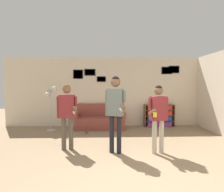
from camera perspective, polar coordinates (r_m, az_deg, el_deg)
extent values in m
cube|color=beige|center=(6.92, 1.82, 1.38)|extent=(8.78, 0.06, 2.70)
cube|color=black|center=(7.40, 19.59, 8.15)|extent=(0.42, 0.02, 0.29)
cube|color=#B2B2BC|center=(7.39, 19.61, 8.16)|extent=(0.38, 0.01, 0.24)
cube|color=black|center=(6.87, -3.51, 5.52)|extent=(0.35, 0.02, 0.21)
cube|color=#B2B2BC|center=(6.86, -3.52, 5.52)|extent=(0.31, 0.01, 0.16)
cube|color=black|center=(6.91, -7.22, 7.69)|extent=(0.42, 0.02, 0.25)
cube|color=gray|center=(6.91, -7.22, 7.70)|extent=(0.38, 0.01, 0.21)
cube|color=black|center=(7.29, 17.43, 7.95)|extent=(0.41, 0.02, 0.29)
cube|color=gray|center=(7.29, 17.45, 7.96)|extent=(0.36, 0.01, 0.24)
cube|color=black|center=(6.96, -11.01, 6.98)|extent=(0.37, 0.02, 0.35)
cube|color=gray|center=(6.96, -11.02, 6.98)|extent=(0.33, 0.01, 0.30)
cube|color=brown|center=(6.62, -3.89, -10.09)|extent=(1.84, 0.80, 0.10)
cube|color=brown|center=(6.57, -3.89, -8.31)|extent=(1.78, 0.74, 0.32)
cube|color=brown|center=(6.83, -3.81, -4.52)|extent=(1.78, 0.14, 0.47)
cube|color=brown|center=(6.61, -11.43, -6.10)|extent=(0.12, 0.74, 0.18)
cube|color=brown|center=(6.55, 3.69, -6.12)|extent=(0.12, 0.74, 0.18)
cube|color=brown|center=(6.95, 10.65, -6.31)|extent=(0.02, 0.30, 0.86)
cube|color=brown|center=(7.27, 19.35, -6.01)|extent=(0.02, 0.30, 0.86)
cube|color=brown|center=(7.22, 14.76, -5.99)|extent=(1.15, 0.01, 0.86)
cube|color=brown|center=(7.17, 15.05, -9.47)|extent=(1.10, 0.30, 0.02)
cube|color=brown|center=(7.03, 15.15, -2.82)|extent=(1.10, 0.30, 0.02)
cube|color=brown|center=(7.13, 15.07, -7.88)|extent=(1.10, 0.30, 0.02)
cube|color=brown|center=(7.09, 15.10, -6.17)|extent=(1.10, 0.30, 0.02)
cube|color=brown|center=(7.06, 15.13, -4.45)|extent=(1.10, 0.30, 0.02)
cube|color=#7F3889|center=(7.14, 15.08, -8.76)|extent=(0.94, 0.26, 0.16)
cube|color=#2847A3|center=(7.10, 15.11, -7.07)|extent=(0.94, 0.26, 0.16)
cube|color=red|center=(7.06, 15.14, -5.35)|extent=(0.94, 0.26, 0.16)
cube|color=red|center=(7.03, 15.16, -3.62)|extent=(0.94, 0.26, 0.16)
cylinder|color=#ADA89E|center=(6.64, -19.29, -10.55)|extent=(0.28, 0.28, 0.03)
cylinder|color=#ADA89E|center=(6.50, -19.42, -3.93)|extent=(0.03, 0.03, 1.51)
cylinder|color=#ADA89E|center=(6.43, -18.95, 2.48)|extent=(0.02, 0.16, 0.02)
sphere|color=silver|center=(6.41, -18.34, 2.22)|extent=(0.17, 0.17, 0.17)
cylinder|color=#ADA89E|center=(6.52, -19.66, 1.60)|extent=(0.15, 0.09, 0.02)
sphere|color=silver|center=(6.59, -19.78, 1.35)|extent=(0.17, 0.17, 0.17)
cylinder|color=#ADA89E|center=(6.41, -19.97, 0.67)|extent=(0.15, 0.09, 0.02)
sphere|color=silver|center=(6.36, -20.43, 0.37)|extent=(0.17, 0.17, 0.17)
cylinder|color=brown|center=(4.58, -15.49, -11.76)|extent=(0.11, 0.11, 0.80)
cylinder|color=brown|center=(4.54, -13.23, -11.85)|extent=(0.11, 0.11, 0.80)
cube|color=maroon|center=(4.43, -14.49, -3.23)|extent=(0.36, 0.20, 0.57)
sphere|color=brown|center=(4.41, -14.57, 2.21)|extent=(0.21, 0.21, 0.21)
sphere|color=brown|center=(4.41, -14.58, 2.68)|extent=(0.18, 0.18, 0.18)
cylinder|color=maroon|center=(4.38, -11.76, -1.65)|extent=(0.07, 0.07, 0.24)
cylinder|color=brown|center=(4.27, -12.02, -4.24)|extent=(0.07, 0.29, 0.18)
cylinder|color=white|center=(4.15, -12.32, -5.33)|extent=(0.04, 0.14, 0.09)
cylinder|color=maroon|center=(4.49, -17.18, -3.50)|extent=(0.07, 0.07, 0.53)
cylinder|color=black|center=(4.23, -0.08, -12.29)|extent=(0.11, 0.11, 0.89)
cylinder|color=black|center=(4.18, 2.31, -12.49)|extent=(0.11, 0.11, 0.89)
cube|color=slate|center=(4.06, 1.12, -2.03)|extent=(0.41, 0.31, 0.63)
sphere|color=brown|center=(4.05, 1.13, 4.57)|extent=(0.23, 0.23, 0.23)
sphere|color=black|center=(4.05, 1.13, 5.14)|extent=(0.20, 0.20, 0.20)
cylinder|color=slate|center=(3.99, 4.06, -0.09)|extent=(0.07, 0.07, 0.27)
cylinder|color=brown|center=(3.87, 3.50, -3.21)|extent=(0.17, 0.32, 0.19)
cylinder|color=white|center=(3.74, 2.90, -4.50)|extent=(0.08, 0.14, 0.09)
cylinder|color=slate|center=(4.13, -1.72, -2.24)|extent=(0.07, 0.07, 0.59)
cylinder|color=#B7AD99|center=(4.30, 13.67, -12.86)|extent=(0.11, 0.11, 0.78)
cylinder|color=#B7AD99|center=(4.38, 15.83, -12.59)|extent=(0.11, 0.11, 0.78)
cube|color=maroon|center=(4.20, 14.89, -3.90)|extent=(0.39, 0.27, 0.56)
sphere|color=brown|center=(4.17, 14.98, 1.72)|extent=(0.20, 0.20, 0.20)
sphere|color=black|center=(4.17, 14.98, 2.21)|extent=(0.17, 0.17, 0.17)
cylinder|color=maroon|center=(4.31, 17.42, -4.08)|extent=(0.07, 0.07, 0.52)
cylinder|color=maroon|center=(4.09, 12.25, -2.36)|extent=(0.07, 0.07, 0.24)
cylinder|color=brown|center=(4.00, 13.02, -5.08)|extent=(0.12, 0.29, 0.18)
cylinder|color=yellow|center=(3.89, 13.86, -5.94)|extent=(0.08, 0.08, 0.10)
cylinder|color=brown|center=(5.97, -8.26, -11.31)|extent=(0.07, 0.07, 0.16)
cylinder|color=brown|center=(5.94, -8.27, -10.23)|extent=(0.03, 0.03, 0.07)
cylinder|color=white|center=(6.96, 13.34, -2.35)|extent=(0.08, 0.08, 0.10)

